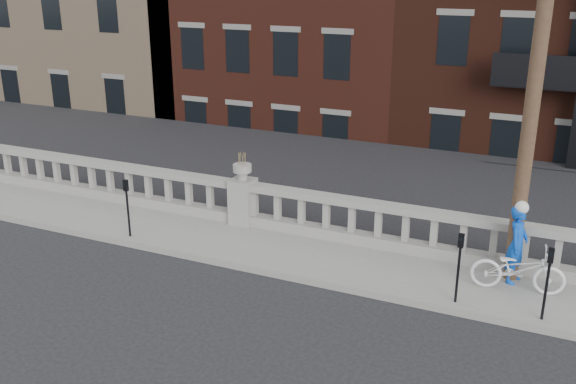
# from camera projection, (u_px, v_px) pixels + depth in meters

# --- Properties ---
(ground) EXTENTS (120.00, 120.00, 0.00)m
(ground) POSITION_uv_depth(u_px,v_px,m) (145.00, 302.00, 12.14)
(ground) COLOR black
(ground) RESTS_ON ground
(sidewalk) EXTENTS (32.00, 2.20, 0.15)m
(sidewalk) POSITION_uv_depth(u_px,v_px,m) (224.00, 240.00, 14.69)
(sidewalk) COLOR gray
(sidewalk) RESTS_ON ground
(balustrade) EXTENTS (28.00, 0.34, 1.03)m
(balustrade) POSITION_uv_depth(u_px,v_px,m) (243.00, 204.00, 15.32)
(balustrade) COLOR gray
(balustrade) RESTS_ON sidewalk
(planter_pedestal) EXTENTS (0.55, 0.55, 1.76)m
(planter_pedestal) POSITION_uv_depth(u_px,v_px,m) (243.00, 196.00, 15.26)
(planter_pedestal) COLOR gray
(planter_pedestal) RESTS_ON sidewalk
(lower_level) EXTENTS (80.00, 44.00, 20.80)m
(lower_level) POSITION_uv_depth(u_px,v_px,m) (440.00, 40.00, 30.83)
(lower_level) COLOR #605E59
(lower_level) RESTS_ON ground
(utility_pole) EXTENTS (1.60, 0.28, 10.00)m
(utility_pole) POSITION_uv_depth(u_px,v_px,m) (544.00, 13.00, 11.07)
(utility_pole) COLOR #422D1E
(utility_pole) RESTS_ON sidewalk
(parking_meter_a) EXTENTS (0.10, 0.09, 1.36)m
(parking_meter_a) POSITION_uv_depth(u_px,v_px,m) (127.00, 202.00, 14.43)
(parking_meter_a) COLOR black
(parking_meter_a) RESTS_ON sidewalk
(parking_meter_b) EXTENTS (0.10, 0.09, 1.36)m
(parking_meter_b) POSITION_uv_depth(u_px,v_px,m) (459.00, 260.00, 11.56)
(parking_meter_b) COLOR black
(parking_meter_b) RESTS_ON sidewalk
(parking_meter_c) EXTENTS (0.10, 0.09, 1.36)m
(parking_meter_c) POSITION_uv_depth(u_px,v_px,m) (548.00, 276.00, 10.98)
(parking_meter_c) COLOR black
(parking_meter_c) RESTS_ON sidewalk
(bicycle) EXTENTS (1.79, 0.84, 0.90)m
(bicycle) POSITION_uv_depth(u_px,v_px,m) (518.00, 269.00, 12.10)
(bicycle) COLOR white
(bicycle) RESTS_ON sidewalk
(cyclist) EXTENTS (0.48, 0.63, 1.57)m
(cyclist) POSITION_uv_depth(u_px,v_px,m) (517.00, 244.00, 12.36)
(cyclist) COLOR #0C46BC
(cyclist) RESTS_ON sidewalk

